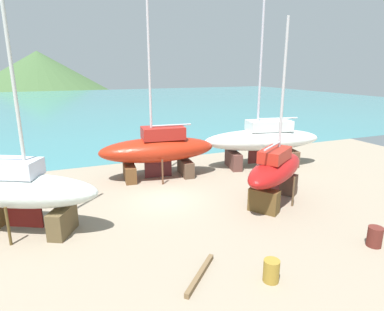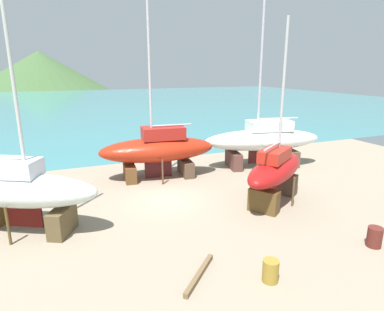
{
  "view_description": "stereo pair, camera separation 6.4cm",
  "coord_description": "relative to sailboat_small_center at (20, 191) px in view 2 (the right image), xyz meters",
  "views": [
    {
      "loc": [
        -5.3,
        -16.78,
        7.32
      ],
      "look_at": [
        2.0,
        0.86,
        2.2
      ],
      "focal_mm": 30.42,
      "sensor_mm": 36.0,
      "label": 1
    },
    {
      "loc": [
        -5.24,
        -16.81,
        7.32
      ],
      "look_at": [
        2.0,
        0.86,
        2.2
      ],
      "focal_mm": 30.42,
      "sensor_mm": 36.0,
      "label": 2
    }
  ],
  "objects": [
    {
      "name": "ground_plane",
      "position": [
        7.19,
        -2.2,
        -2.01
      ],
      "size": [
        47.33,
        47.33,
        0.0
      ],
      "primitive_type": "plane",
      "color": "gray"
    },
    {
      "name": "sea_water",
      "position": [
        7.19,
        57.37,
        -2.01
      ],
      "size": [
        150.16,
        95.46,
        0.01
      ],
      "primitive_type": "cube",
      "color": "teal",
      "rests_on": "ground"
    },
    {
      "name": "headland_hill",
      "position": [
        -4.0,
        145.79,
        -2.01
      ],
      "size": [
        101.85,
        101.85,
        29.5
      ],
      "primitive_type": "cone",
      "color": "#416135",
      "rests_on": "ground"
    },
    {
      "name": "sailboat_small_center",
      "position": [
        0.0,
        0.0,
        0.0
      ],
      "size": [
        7.29,
        5.21,
        10.7
      ],
      "rotation": [
        0.0,
        0.0,
        -0.49
      ],
      "color": "brown",
      "rests_on": "ground"
    },
    {
      "name": "sailboat_large_starboard",
      "position": [
        16.11,
        4.72,
        0.11
      ],
      "size": [
        9.43,
        4.49,
        16.03
      ],
      "rotation": [
        0.0,
        0.0,
        2.95
      ],
      "color": "brown",
      "rests_on": "ground"
    },
    {
      "name": "sailboat_far_slipway",
      "position": [
        12.71,
        -1.47,
        -0.15
      ],
      "size": [
        6.28,
        5.13,
        9.87
      ],
      "rotation": [
        0.0,
        0.0,
        0.6
      ],
      "color": "brown",
      "rests_on": "ground"
    },
    {
      "name": "sailboat_mid_port",
      "position": [
        7.97,
        5.17,
        -0.0
      ],
      "size": [
        8.07,
        3.41,
        14.24
      ],
      "rotation": [
        0.0,
        0.0,
        3.05
      ],
      "color": "brown",
      "rests_on": "ground"
    },
    {
      "name": "barrel_by_slipway",
      "position": [
        13.79,
        -7.05,
        -1.58
      ],
      "size": [
        0.83,
        0.83,
        0.87
      ],
      "primitive_type": "cylinder",
      "rotation": [
        0.0,
        0.0,
        0.53
      ],
      "color": "#5C241D",
      "rests_on": "ground"
    },
    {
      "name": "barrel_tar_black",
      "position": [
        8.32,
        -7.34,
        -1.6
      ],
      "size": [
        0.72,
        0.72,
        0.82
      ],
      "primitive_type": "cylinder",
      "rotation": [
        0.0,
        0.0,
        0.3
      ],
      "color": "olive",
      "rests_on": "ground"
    },
    {
      "name": "timber_short_cross",
      "position": [
        6.08,
        -6.17,
        -1.92
      ],
      "size": [
        1.91,
        1.94,
        0.2
      ],
      "primitive_type": "cube",
      "rotation": [
        0.0,
        0.0,
        0.8
      ],
      "color": "brown",
      "rests_on": "ground"
    }
  ]
}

